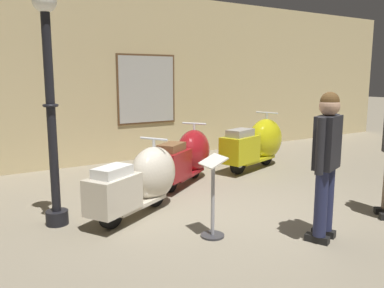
{
  "coord_description": "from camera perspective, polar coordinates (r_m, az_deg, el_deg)",
  "views": [
    {
      "loc": [
        -3.27,
        -4.19,
        1.88
      ],
      "look_at": [
        0.4,
        1.55,
        0.71
      ],
      "focal_mm": 37.5,
      "sensor_mm": 36.0,
      "label": 1
    }
  ],
  "objects": [
    {
      "name": "ground_plane",
      "position": [
        5.64,
        5.11,
        -9.78
      ],
      "size": [
        60.0,
        60.0,
        0.0
      ],
      "primitive_type": "plane",
      "color": "gray"
    },
    {
      "name": "showroom_back_wall",
      "position": [
        8.9,
        -11.18,
        9.2
      ],
      "size": [
        18.0,
        0.24,
        3.65
      ],
      "color": "#CCB784",
      "rests_on": "ground"
    },
    {
      "name": "scooter_0",
      "position": [
        5.55,
        -7.11,
        -5.15
      ],
      "size": [
        1.68,
        1.21,
        1.01
      ],
      "rotation": [
        0.0,
        0.0,
        0.5
      ],
      "color": "black",
      "rests_on": "ground"
    },
    {
      "name": "scooter_1",
      "position": [
        7.09,
        -0.66,
        -1.73
      ],
      "size": [
        1.67,
        1.35,
        1.04
      ],
      "rotation": [
        0.0,
        0.0,
        0.59
      ],
      "color": "black",
      "rests_on": "ground"
    },
    {
      "name": "scooter_2",
      "position": [
        8.32,
        9.37,
        0.15
      ],
      "size": [
        1.92,
        1.06,
        1.13
      ],
      "rotation": [
        0.0,
        0.0,
        0.31
      ],
      "color": "black",
      "rests_on": "ground"
    },
    {
      "name": "lamppost",
      "position": [
        5.18,
        -19.52,
        5.97
      ],
      "size": [
        0.29,
        0.29,
        2.88
      ],
      "color": "black",
      "rests_on": "ground"
    },
    {
      "name": "visitor_0",
      "position": [
        4.73,
        18.6,
        -1.65
      ],
      "size": [
        0.54,
        0.37,
        1.7
      ],
      "rotation": [
        0.0,
        0.0,
        1.95
      ],
      "color": "black",
      "rests_on": "ground"
    },
    {
      "name": "info_stanchion",
      "position": [
        4.72,
        2.97,
        -8.52
      ],
      "size": [
        0.28,
        0.34,
        0.97
      ],
      "color": "#333338",
      "rests_on": "ground"
    }
  ]
}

